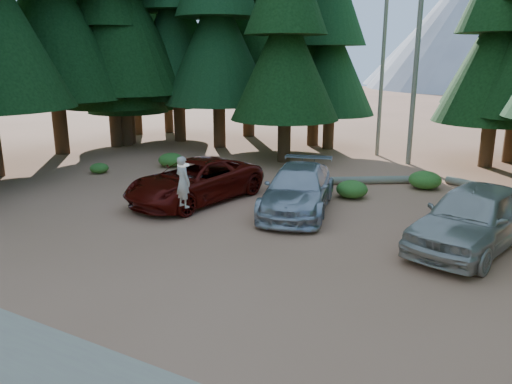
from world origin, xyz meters
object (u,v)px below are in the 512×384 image
Objects in this scene: red_pickup at (195,181)px; frisbee_player at (183,182)px; silver_minivan_center at (298,189)px; log_left at (358,180)px; silver_minivan_right at (474,217)px; log_mid at (493,189)px.

frisbee_player is at bearing -51.46° from red_pickup.
silver_minivan_center is 1.18× the size of log_left.
red_pickup is 2.99m from frisbee_player.
silver_minivan_right is at bearing -80.08° from log_left.
silver_minivan_right is 7.43m from log_left.
log_mid reaches higher than log_left.
frisbee_player reaches higher than silver_minivan_right.
red_pickup is 6.98m from log_left.
frisbee_player is 0.41× the size of log_mid.
log_left is at bearing 147.45° from silver_minivan_right.
frisbee_player is (1.41, -2.54, 0.69)m from red_pickup.
silver_minivan_center is at bearing -110.09° from frisbee_player.
silver_minivan_center is at bearing -112.07° from log_mid.
log_mid is at bearing -19.28° from log_left.
silver_minivan_center is 1.00× the size of silver_minivan_right.
silver_minivan_center is 1.35× the size of log_mid.
silver_minivan_right is at bearing -23.77° from silver_minivan_center.
silver_minivan_center is 5.72m from silver_minivan_right.
frisbee_player reaches higher than silver_minivan_center.
red_pickup is 3.45× the size of frisbee_player.
red_pickup is at bearing -162.37° from log_left.
frisbee_player is 8.55m from log_left.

